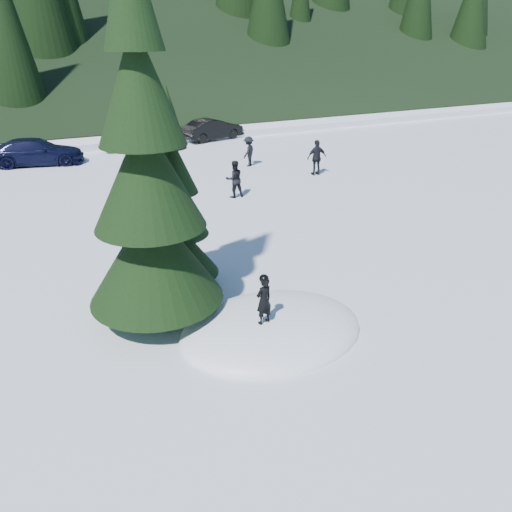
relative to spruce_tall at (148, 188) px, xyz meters
name	(u,v)px	position (x,y,z in m)	size (l,w,h in m)	color
ground	(272,331)	(2.20, -1.80, -3.32)	(200.00, 200.00, 0.00)	white
snow_mound	(272,331)	(2.20, -1.80, -3.32)	(4.48, 3.52, 0.96)	white
spruce_tall	(148,188)	(0.00, 0.00, 0.00)	(3.20, 3.20, 8.60)	black
spruce_short	(175,215)	(1.00, 1.40, -1.22)	(2.20, 2.20, 5.37)	black
child_skier	(264,301)	(1.85, -2.07, -2.27)	(0.41, 0.27, 1.13)	black
adult_0	(234,179)	(5.77, 8.23, -2.53)	(0.77, 0.60, 1.58)	black
adult_1	(317,158)	(10.91, 9.76, -2.46)	(1.01, 0.42, 1.73)	black
adult_2	(249,151)	(8.69, 12.88, -2.55)	(1.00, 0.57, 1.55)	black
car_3	(36,152)	(-1.26, 18.22, -2.63)	(1.93, 4.75, 1.38)	black
car_4	(134,139)	(4.29, 19.57, -2.68)	(1.51, 3.76, 1.28)	gray
car_5	(213,129)	(9.68, 20.33, -2.64)	(1.45, 4.15, 1.37)	black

